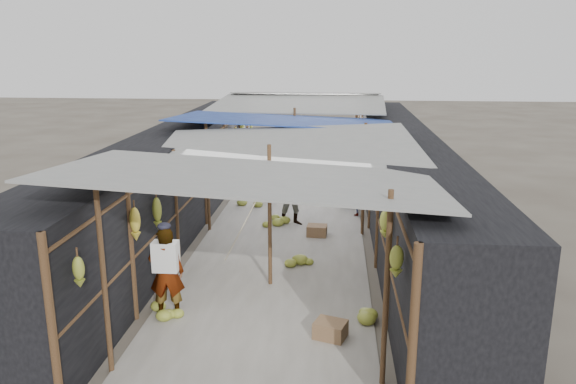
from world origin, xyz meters
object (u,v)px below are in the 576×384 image
(shopper_blue, at_px, (294,194))
(vendor_elderly, at_px, (167,272))
(crate_near, at_px, (330,330))
(vendor_seated, at_px, (356,199))
(black_basin, at_px, (349,203))

(shopper_blue, bearing_deg, vendor_elderly, -119.06)
(vendor_elderly, height_order, shopper_blue, shopper_blue)
(crate_near, height_order, vendor_elderly, vendor_elderly)
(vendor_elderly, bearing_deg, shopper_blue, -116.93)
(vendor_seated, bearing_deg, black_basin, -165.46)
(shopper_blue, distance_m, vendor_seated, 1.81)
(black_basin, distance_m, vendor_elderly, 7.42)
(crate_near, bearing_deg, vendor_elderly, -171.85)
(black_basin, bearing_deg, vendor_seated, -79.79)
(vendor_elderly, distance_m, shopper_blue, 5.21)
(black_basin, height_order, shopper_blue, shopper_blue)
(crate_near, xyz_separation_m, black_basin, (0.42, 7.24, -0.05))
(vendor_elderly, bearing_deg, vendor_seated, -127.11)
(crate_near, relative_size, vendor_elderly, 0.30)
(shopper_blue, height_order, vendor_seated, shopper_blue)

